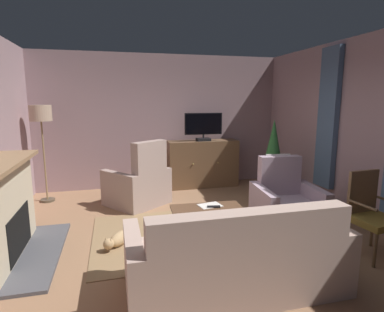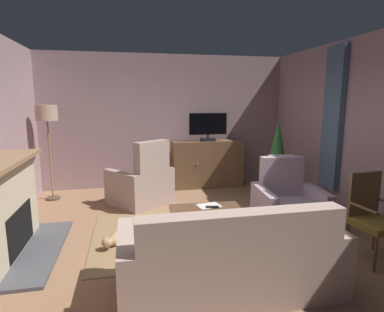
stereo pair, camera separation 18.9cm
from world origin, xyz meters
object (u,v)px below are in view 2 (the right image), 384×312
object	(u,v)px
television	(208,126)
floor_lamp	(47,119)
cat	(117,238)
potted_plant_small_fern_corner	(277,157)
tv_remote	(212,207)
side_chair_far_end	(372,215)
coffee_table	(206,213)
folded_newspaper	(209,206)
tv_cabinet	(207,165)
fireplace	(2,211)
armchair_facing_sofa	(142,185)
armchair_in_far_corner	(287,206)
sofa_floral	(231,262)

from	to	relation	value
television	floor_lamp	bearing A→B (deg)	-175.30
cat	potted_plant_small_fern_corner	bearing A→B (deg)	24.29
tv_remote	floor_lamp	size ratio (longest dim) A/B	0.09
side_chair_far_end	cat	bearing A→B (deg)	162.35
side_chair_far_end	potted_plant_small_fern_corner	world-z (taller)	potted_plant_small_fern_corner
coffee_table	folded_newspaper	world-z (taller)	folded_newspaper
tv_cabinet	fireplace	bearing A→B (deg)	-141.42
armchair_facing_sofa	potted_plant_small_fern_corner	xyz separation A→B (m)	(2.48, -0.32, 0.48)
tv_cabinet	folded_newspaper	world-z (taller)	tv_cabinet
folded_newspaper	armchair_in_far_corner	world-z (taller)	armchair_in_far_corner
television	floor_lamp	xyz separation A→B (m)	(-3.13, -0.26, 0.20)
tv_cabinet	television	distance (m)	0.85
fireplace	coffee_table	distance (m)	2.49
coffee_table	armchair_in_far_corner	size ratio (longest dim) A/B	0.93
cat	floor_lamp	bearing A→B (deg)	119.45
tv_cabinet	floor_lamp	xyz separation A→B (m)	(-3.13, -0.31, 1.05)
armchair_in_far_corner	potted_plant_small_fern_corner	distance (m)	1.38
sofa_floral	armchair_facing_sofa	bearing A→B (deg)	103.98
fireplace	potted_plant_small_fern_corner	size ratio (longest dim) A/B	1.15
sofa_floral	side_chair_far_end	size ratio (longest dim) A/B	2.09
side_chair_far_end	floor_lamp	bearing A→B (deg)	143.22
tv_cabinet	side_chair_far_end	distance (m)	3.67
folded_newspaper	sofa_floral	bearing A→B (deg)	-105.29
side_chair_far_end	coffee_table	bearing A→B (deg)	156.33
folded_newspaper	armchair_in_far_corner	distance (m)	1.27
side_chair_far_end	cat	size ratio (longest dim) A/B	1.83
sofa_floral	cat	size ratio (longest dim) A/B	3.83
floor_lamp	armchair_in_far_corner	bearing A→B (deg)	-29.71
tv_remote	cat	xyz separation A→B (m)	(-1.25, 0.16, -0.39)
fireplace	armchair_in_far_corner	bearing A→B (deg)	1.55
television	sofa_floral	size ratio (longest dim) A/B	0.38
tv_cabinet	television	xyz separation A→B (m)	(0.00, -0.05, 0.85)
armchair_facing_sofa	side_chair_far_end	size ratio (longest dim) A/B	1.25
armchair_in_far_corner	potted_plant_small_fern_corner	xyz separation A→B (m)	(0.41, 1.21, 0.52)
armchair_facing_sofa	folded_newspaper	bearing A→B (deg)	-64.27
tv_remote	floor_lamp	bearing A→B (deg)	147.30
folded_newspaper	tv_remote	bearing A→B (deg)	-85.05
tv_remote	cat	distance (m)	1.32
tv_cabinet	armchair_facing_sofa	size ratio (longest dim) A/B	1.19
tv_cabinet	tv_remote	bearing A→B (deg)	-102.96
potted_plant_small_fern_corner	floor_lamp	world-z (taller)	floor_lamp
potted_plant_small_fern_corner	tv_remote	bearing A→B (deg)	-138.28
fireplace	floor_lamp	size ratio (longest dim) A/B	0.98
tv_cabinet	armchair_facing_sofa	bearing A→B (deg)	-147.86
tv_cabinet	tv_remote	distance (m)	2.77
television	floor_lamp	distance (m)	3.14
tv_remote	sofa_floral	xyz separation A→B (m)	(-0.12, -1.12, -0.17)
fireplace	folded_newspaper	distance (m)	2.55
folded_newspaper	television	bearing A→B (deg)	65.02
tv_remote	side_chair_far_end	world-z (taller)	side_chair_far_end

